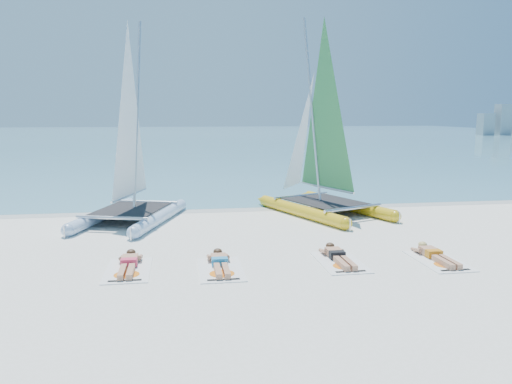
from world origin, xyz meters
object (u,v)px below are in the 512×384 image
catamaran_blue (130,160)px  towel_d (438,261)px  sunbather_a (129,263)px  towel_b (221,269)px  sunbather_b (220,262)px  sunbather_d (435,254)px  catamaran_yellow (317,149)px  towel_a (128,270)px  sunbather_c (338,255)px  towel_c (340,262)px

catamaran_blue → towel_d: 9.83m
sunbather_a → towel_b: bearing=-12.2°
sunbather_a → towel_d: 7.34m
towel_b → sunbather_b: 0.22m
towel_b → sunbather_d: 5.24m
catamaran_blue → towel_d: catamaran_blue is taller
catamaran_blue → towel_d: size_ratio=3.67×
catamaran_yellow → towel_a: catamaran_yellow is taller
sunbather_d → sunbather_c: bearing=173.7°
towel_d → sunbather_d: bearing=90.0°
catamaran_blue → towel_b: (2.44, -5.64, -2.02)m
catamaran_yellow → sunbather_c: (-1.13, -6.05, -2.13)m
catamaran_yellow → sunbather_a: 8.73m
towel_b → catamaran_yellow: bearing=57.8°
catamaran_blue → towel_a: size_ratio=3.67×
sunbather_c → sunbather_b: bearing=-177.7°
towel_c → sunbather_d: size_ratio=1.07×
catamaran_blue → catamaran_yellow: bearing=24.1°
sunbather_b → sunbather_d: bearing=-1.6°
towel_a → sunbather_a: bearing=90.0°
towel_b → sunbather_c: (2.87, 0.31, 0.11)m
catamaran_blue → sunbather_b: catamaran_blue is taller
catamaran_yellow → sunbather_c: 6.51m
catamaran_blue → towel_c: size_ratio=3.67×
catamaran_blue → sunbather_a: (0.36, -5.19, -1.91)m
catamaran_yellow → sunbather_a: (-6.07, -5.91, -2.13)m
towel_c → sunbather_c: size_ratio=1.07×
towel_b → sunbather_a: bearing=167.8°
catamaran_yellow → sunbather_d: catamaran_yellow is taller
towel_a → sunbather_d: 7.32m
towel_a → sunbather_d: sunbather_d is taller
towel_b → sunbather_b: sunbather_b is taller
sunbather_a → towel_c: 4.95m
catamaran_blue → towel_c: bearing=-28.4°
sunbather_d → sunbather_b: bearing=178.4°
towel_c → towel_d: bearing=-6.3°
towel_c → towel_d: (2.38, -0.26, 0.00)m
catamaran_yellow → towel_d: (1.25, -6.50, -2.24)m
catamaran_blue → sunbather_a: 5.54m
catamaran_yellow → sunbather_c: catamaran_yellow is taller
catamaran_yellow → sunbather_b: size_ratio=4.14×
catamaran_blue → towel_a: (0.36, -5.38, -2.02)m
sunbather_a → towel_d: sunbather_a is taller
towel_b → sunbather_d: bearing=0.5°
towel_c → sunbather_d: bearing=-1.7°
towel_b → towel_c: (2.87, 0.11, 0.00)m
towel_c → sunbather_b: bearing=178.4°
catamaran_yellow → sunbather_b: catamaran_yellow is taller
towel_b → towel_c: 2.87m
towel_b → towel_d: (5.24, -0.15, 0.00)m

